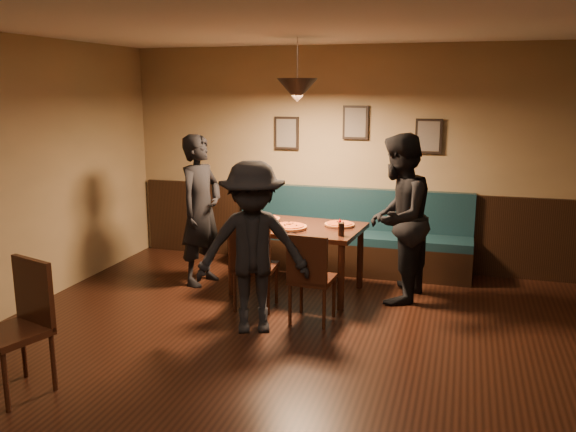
# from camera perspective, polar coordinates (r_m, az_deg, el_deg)

# --- Properties ---
(floor) EXTENTS (7.00, 7.00, 0.00)m
(floor) POSITION_cam_1_polar(r_m,az_deg,el_deg) (4.84, -1.68, -16.01)
(floor) COLOR black
(floor) RESTS_ON ground
(ceiling) EXTENTS (7.00, 7.00, 0.00)m
(ceiling) POSITION_cam_1_polar(r_m,az_deg,el_deg) (4.30, -1.92, 19.02)
(ceiling) COLOR silver
(ceiling) RESTS_ON ground
(wall_back) EXTENTS (6.00, 0.00, 6.00)m
(wall_back) POSITION_cam_1_polar(r_m,az_deg,el_deg) (7.72, 6.38, 5.48)
(wall_back) COLOR #8C704F
(wall_back) RESTS_ON ground
(wainscot) EXTENTS (5.88, 0.06, 1.00)m
(wainscot) POSITION_cam_1_polar(r_m,az_deg,el_deg) (7.85, 6.19, -1.09)
(wainscot) COLOR black
(wainscot) RESTS_ON ground
(booth_bench) EXTENTS (3.00, 0.60, 1.00)m
(booth_bench) POSITION_cam_1_polar(r_m,az_deg,el_deg) (7.59, 5.82, -1.53)
(booth_bench) COLOR #0F232D
(booth_bench) RESTS_ON ground
(picture_left) EXTENTS (0.32, 0.04, 0.42)m
(picture_left) POSITION_cam_1_polar(r_m,az_deg,el_deg) (7.87, -0.12, 7.87)
(picture_left) COLOR black
(picture_left) RESTS_ON wall_back
(picture_center) EXTENTS (0.32, 0.04, 0.42)m
(picture_center) POSITION_cam_1_polar(r_m,az_deg,el_deg) (7.66, 6.42, 8.80)
(picture_center) COLOR black
(picture_center) RESTS_ON wall_back
(picture_right) EXTENTS (0.32, 0.04, 0.42)m
(picture_right) POSITION_cam_1_polar(r_m,az_deg,el_deg) (7.56, 13.18, 7.38)
(picture_right) COLOR black
(picture_right) RESTS_ON wall_back
(pendant_lamp) EXTENTS (0.44, 0.44, 0.25)m
(pendant_lamp) POSITION_cam_1_polar(r_m,az_deg,el_deg) (6.54, 0.89, 11.83)
(pendant_lamp) COLOR black
(pendant_lamp) RESTS_ON ceiling
(dining_table) EXTENTS (1.51, 1.05, 0.77)m
(dining_table) POSITION_cam_1_polar(r_m,az_deg,el_deg) (6.81, 0.84, -4.07)
(dining_table) COLOR black
(dining_table) RESTS_ON floor
(chair_near_left) EXTENTS (0.44, 0.44, 0.93)m
(chair_near_left) POSITION_cam_1_polar(r_m,az_deg,el_deg) (6.30, -3.07, -4.67)
(chair_near_left) COLOR black
(chair_near_left) RESTS_ON floor
(chair_near_right) EXTENTS (0.43, 0.43, 0.91)m
(chair_near_right) POSITION_cam_1_polar(r_m,az_deg,el_deg) (5.95, 2.33, -5.77)
(chair_near_right) COLOR black
(chair_near_right) RESTS_ON floor
(diner_left) EXTENTS (0.56, 0.72, 1.76)m
(diner_left) POSITION_cam_1_polar(r_m,az_deg,el_deg) (7.08, -8.26, 0.55)
(diner_left) COLOR black
(diner_left) RESTS_ON floor
(diner_right) EXTENTS (0.82, 0.98, 1.82)m
(diner_right) POSITION_cam_1_polar(r_m,az_deg,el_deg) (6.53, 10.38, -0.24)
(diner_right) COLOR black
(diner_right) RESTS_ON floor
(diner_front) EXTENTS (1.20, 0.95, 1.63)m
(diner_front) POSITION_cam_1_polar(r_m,az_deg,el_deg) (5.62, -3.36, -3.03)
(diner_front) COLOR black
(diner_front) RESTS_ON floor
(pizza_a) EXTENTS (0.46, 0.46, 0.04)m
(pizza_a) POSITION_cam_1_polar(r_m,az_deg,el_deg) (6.97, -2.28, -0.27)
(pizza_a) COLOR orange
(pizza_a) RESTS_ON dining_table
(pizza_b) EXTENTS (0.51, 0.51, 0.04)m
(pizza_b) POSITION_cam_1_polar(r_m,az_deg,el_deg) (6.56, 0.13, -1.04)
(pizza_b) COLOR #C37C24
(pizza_b) RESTS_ON dining_table
(pizza_c) EXTENTS (0.36, 0.36, 0.04)m
(pizza_c) POSITION_cam_1_polar(r_m,az_deg,el_deg) (6.72, 4.90, -0.80)
(pizza_c) COLOR orange
(pizza_c) RESTS_ON dining_table
(soda_glass) EXTENTS (0.08, 0.08, 0.14)m
(soda_glass) POSITION_cam_1_polar(r_m,az_deg,el_deg) (6.27, 5.06, -1.28)
(soda_glass) COLOR black
(soda_glass) RESTS_ON dining_table
(tabasco_bottle) EXTENTS (0.04, 0.04, 0.13)m
(tabasco_bottle) POSITION_cam_1_polar(r_m,az_deg,el_deg) (6.50, 4.93, -0.81)
(tabasco_bottle) COLOR maroon
(tabasco_bottle) RESTS_ON dining_table
(napkin_a) EXTENTS (0.17, 0.17, 0.01)m
(napkin_a) POSITION_cam_1_polar(r_m,az_deg,el_deg) (7.13, -2.96, -0.16)
(napkin_a) COLOR #1C6B1D
(napkin_a) RESTS_ON dining_table
(napkin_b) EXTENTS (0.15, 0.15, 0.01)m
(napkin_b) POSITION_cam_1_polar(r_m,az_deg,el_deg) (6.66, -4.40, -1.04)
(napkin_b) COLOR #1A652A
(napkin_b) RESTS_ON dining_table
(cutlery_set) EXTENTS (0.18, 0.08, 0.00)m
(cutlery_set) POSITION_cam_1_polar(r_m,az_deg,el_deg) (6.41, -0.42, -1.54)
(cutlery_set) COLOR silver
(cutlery_set) RESTS_ON dining_table
(cafe_chair_far) EXTENTS (0.57, 0.57, 1.02)m
(cafe_chair_far) POSITION_cam_1_polar(r_m,az_deg,el_deg) (5.00, -24.71, -9.84)
(cafe_chair_far) COLOR black
(cafe_chair_far) RESTS_ON floor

